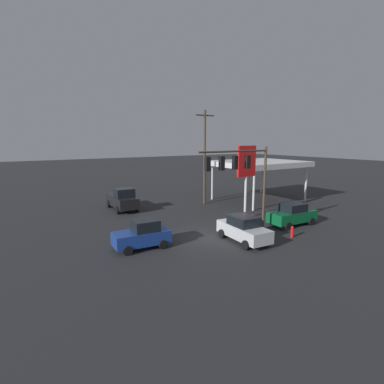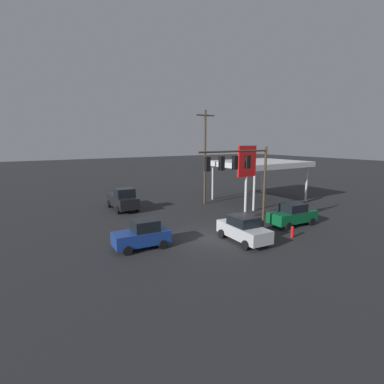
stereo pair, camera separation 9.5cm
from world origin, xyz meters
name	(u,v)px [view 1 (the left image)]	position (x,y,z in m)	size (l,w,h in m)	color
ground_plane	(206,236)	(0.00, 0.00, 0.00)	(200.00, 200.00, 0.00)	#262628
traffic_signal_assembly	(240,170)	(-2.24, 1.21, 5.14)	(6.52, 0.43, 6.82)	#473828
utility_pole	(205,155)	(-6.81, -9.84, 5.59)	(2.40, 0.26, 10.60)	#473828
gas_station_canopy	(259,164)	(-13.40, -7.84, 4.48)	(9.77, 8.43, 4.82)	silver
price_sign	(246,166)	(-6.18, -2.33, 4.99)	(2.08, 0.27, 6.83)	silver
sedan_waiting	(292,214)	(-8.13, 1.49, 0.95)	(4.50, 2.26, 1.93)	#0C592D
hatchback_crossing	(142,235)	(5.10, -0.41, 0.95)	(3.92, 2.19, 1.97)	navy
sedan_far	(244,229)	(-1.63, 2.39, 0.95)	(2.32, 4.52, 1.93)	silver
pickup_parked	(122,200)	(2.24, -12.08, 1.11)	(2.45, 5.29, 2.40)	black
fire_hydrant	(292,232)	(-5.41, 3.72, 0.44)	(0.24, 0.24, 0.88)	red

